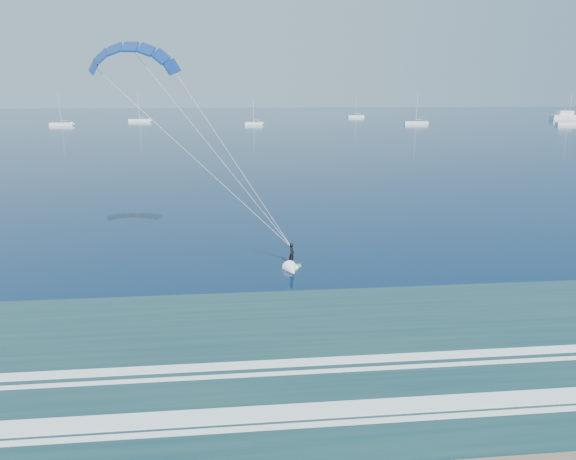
% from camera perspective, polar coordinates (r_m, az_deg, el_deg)
% --- Properties ---
extents(kitesurfer_rig, '(15.19, 4.05, 17.07)m').
position_cam_1_polar(kitesurfer_rig, '(36.25, -8.19, 8.57)').
color(kitesurfer_rig, '#85BD16').
rests_on(kitesurfer_rig, ground).
extents(motor_yacht, '(15.38, 4.10, 6.31)m').
position_cam_1_polar(motor_yacht, '(290.84, 28.52, 11.05)').
color(motor_yacht, white).
rests_on(motor_yacht, ground).
extents(sailboat_1, '(9.01, 2.40, 12.33)m').
position_cam_1_polar(sailboat_1, '(228.84, -23.86, 10.72)').
color(sailboat_1, white).
rests_on(sailboat_1, ground).
extents(sailboat_2, '(9.69, 2.40, 12.93)m').
position_cam_1_polar(sailboat_2, '(247.78, -16.16, 11.63)').
color(sailboat_2, white).
rests_on(sailboat_2, ground).
extents(sailboat_3, '(7.15, 2.40, 10.14)m').
position_cam_1_polar(sailboat_3, '(215.32, -3.84, 11.74)').
color(sailboat_3, white).
rests_on(sailboat_3, ground).
extents(sailboat_4, '(8.30, 2.40, 11.34)m').
position_cam_1_polar(sailboat_4, '(280.17, 7.54, 12.41)').
color(sailboat_4, white).
rests_on(sailboat_4, ground).
extents(sailboat_5, '(9.91, 2.40, 13.36)m').
position_cam_1_polar(sailboat_5, '(225.82, 14.02, 11.50)').
color(sailboat_5, white).
rests_on(sailboat_5, ground).
extents(sailboat_6, '(9.86, 2.40, 13.20)m').
position_cam_1_polar(sailboat_6, '(242.34, 28.67, 10.35)').
color(sailboat_6, white).
rests_on(sailboat_6, ground).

